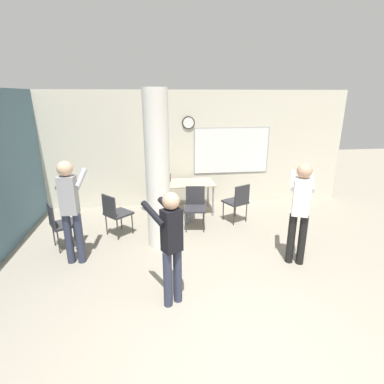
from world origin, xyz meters
The scene contains 13 objects.
ground_plane centered at (0.00, 0.00, 0.00)m, with size 24.00×24.00×0.00m, color gray.
wall_back centered at (0.02, 5.06, 1.40)m, with size 8.00×0.15×2.80m.
support_pillar centered at (-0.78, 2.86, 1.40)m, with size 0.43×0.43×2.80m.
folding_table centered at (-0.20, 4.40, 0.69)m, with size 1.46×0.75×0.74m.
bottle_on_table centered at (-0.49, 4.55, 0.84)m, with size 0.08×0.08×0.26m.
waste_bin centered at (-0.10, 3.88, 0.18)m, with size 0.25×0.25×0.36m.
chair_table_front centered at (-0.02, 3.52, 0.51)m, with size 0.50×0.50×0.87m.
chair_near_pillar centered at (-1.62, 3.33, 0.51)m, with size 0.62×0.62×0.87m.
chair_by_left_wall centered at (-2.54, 2.94, 0.51)m, with size 0.60×0.60×0.87m.
chair_table_right centered at (0.93, 3.68, 0.51)m, with size 0.59×0.59×0.87m.
person_watching_back centered at (-2.18, 2.42, 1.02)m, with size 0.40×0.65×1.73m.
person_playing_side centered at (1.44, 1.93, 1.00)m, with size 0.55×0.71×1.70m.
person_playing_front centered at (-0.66, 1.17, 0.92)m, with size 0.54×0.63×1.57m.
Camera 1 is at (-0.84, -2.25, 2.67)m, focal length 28.00 mm.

